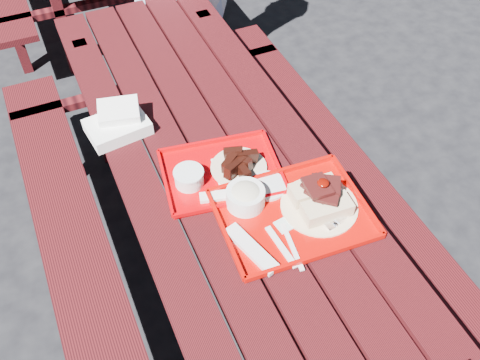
# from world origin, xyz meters

# --- Properties ---
(ground) EXTENTS (60.00, 60.00, 0.00)m
(ground) POSITION_xyz_m (0.00, 0.00, 0.00)
(ground) COLOR black
(ground) RESTS_ON ground
(picnic_table_near) EXTENTS (1.41, 2.40, 0.75)m
(picnic_table_near) POSITION_xyz_m (-0.00, 0.00, 0.56)
(picnic_table_near) COLOR #400C0F
(picnic_table_near) RESTS_ON ground
(near_tray) EXTENTS (0.50, 0.41, 0.15)m
(near_tray) POSITION_xyz_m (0.12, -0.29, 0.79)
(near_tray) COLOR #B00803
(near_tray) RESTS_ON picnic_table_near
(far_tray) EXTENTS (0.45, 0.37, 0.07)m
(far_tray) POSITION_xyz_m (-0.03, -0.05, 0.77)
(far_tray) COLOR #B90005
(far_tray) RESTS_ON picnic_table_near
(white_cloth) EXTENTS (0.24, 0.20, 0.09)m
(white_cloth) POSITION_xyz_m (-0.29, 0.32, 0.79)
(white_cloth) COLOR white
(white_cloth) RESTS_ON picnic_table_near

